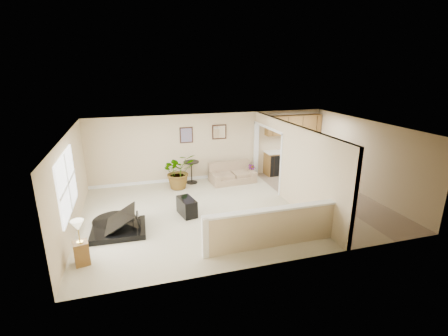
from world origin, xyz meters
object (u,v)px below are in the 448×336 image
object	(u,v)px
piano	(116,211)
accent_table	(191,169)
piano_bench	(187,207)
small_plant	(251,173)
palm_plant	(179,171)
loveseat	(232,172)
lamp_stand	(81,246)

from	to	relation	value
piano	accent_table	world-z (taller)	piano
piano_bench	small_plant	xyz separation A→B (m)	(2.91, 2.38, 0.00)
accent_table	palm_plant	world-z (taller)	palm_plant
loveseat	palm_plant	size ratio (longest dim) A/B	1.26
piano_bench	accent_table	size ratio (longest dim) A/B	0.91
loveseat	accent_table	xyz separation A→B (m)	(-1.48, 0.26, 0.17)
palm_plant	lamp_stand	size ratio (longest dim) A/B	1.29
small_plant	lamp_stand	distance (m)	6.95
piano	accent_table	distance (m)	4.01
piano	accent_table	xyz separation A→B (m)	(2.59, 3.07, -0.01)
piano_bench	accent_table	distance (m)	2.75
palm_plant	lamp_stand	bearing A→B (deg)	-124.19
loveseat	small_plant	xyz separation A→B (m)	(0.77, -0.01, -0.10)
piano	small_plant	bearing A→B (deg)	32.17
loveseat	lamp_stand	size ratio (longest dim) A/B	1.62
accent_table	lamp_stand	xyz separation A→B (m)	(-3.29, -4.46, -0.09)
piano	loveseat	xyz separation A→B (m)	(4.07, 2.80, -0.18)
piano	loveseat	world-z (taller)	piano
accent_table	palm_plant	bearing A→B (deg)	-143.51
loveseat	small_plant	distance (m)	0.78
accent_table	lamp_stand	world-z (taller)	lamp_stand
piano	palm_plant	xyz separation A→B (m)	(2.06, 2.68, 0.08)
palm_plant	lamp_stand	world-z (taller)	palm_plant
piano_bench	palm_plant	bearing A→B (deg)	86.80
piano	lamp_stand	size ratio (longest dim) A/B	1.64
piano_bench	lamp_stand	size ratio (longest dim) A/B	0.72
piano	accent_table	size ratio (longest dim) A/B	2.07
accent_table	small_plant	xyz separation A→B (m)	(2.26, -0.28, -0.28)
lamp_stand	piano_bench	bearing A→B (deg)	34.30
lamp_stand	accent_table	bearing A→B (deg)	53.56
piano	loveseat	distance (m)	4.95
piano_bench	small_plant	distance (m)	3.76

